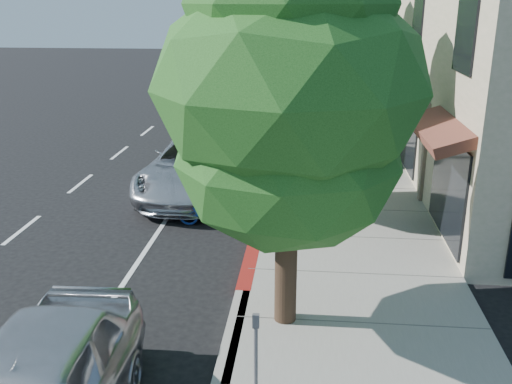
# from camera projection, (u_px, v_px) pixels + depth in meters

# --- Properties ---
(ground) EXTENTS (120.00, 120.00, 0.00)m
(ground) POSITION_uv_depth(u_px,v_px,m) (248.00, 275.00, 12.53)
(ground) COLOR black
(ground) RESTS_ON ground
(sidewalk) EXTENTS (4.60, 56.00, 0.15)m
(sidewalk) POSITION_uv_depth(u_px,v_px,m) (338.00, 171.00, 19.85)
(sidewalk) COLOR gray
(sidewalk) RESTS_ON ground
(curb) EXTENTS (0.30, 56.00, 0.15)m
(curb) POSITION_uv_depth(u_px,v_px,m) (273.00, 169.00, 20.05)
(curb) COLOR #9E998E
(curb) RESTS_ON ground
(curb_red_segment) EXTENTS (0.32, 4.00, 0.15)m
(curb_red_segment) POSITION_uv_depth(u_px,v_px,m) (253.00, 253.00, 13.45)
(curb_red_segment) COLOR maroon
(curb_red_segment) RESTS_ON ground
(storefront_building) EXTENTS (10.00, 36.00, 7.00)m
(storefront_building) POSITION_uv_depth(u_px,v_px,m) (485.00, 49.00, 27.53)
(storefront_building) COLOR beige
(storefront_building) RESTS_ON ground
(street_tree_0) EXTENTS (4.49, 4.49, 7.03)m
(street_tree_0) POSITION_uv_depth(u_px,v_px,m) (289.00, 94.00, 9.19)
(street_tree_0) COLOR black
(street_tree_0) RESTS_ON ground
(street_tree_1) EXTENTS (4.50, 4.50, 7.14)m
(street_tree_1) POSITION_uv_depth(u_px,v_px,m) (298.00, 55.00, 14.82)
(street_tree_1) COLOR black
(street_tree_1) RESTS_ON ground
(street_tree_2) EXTENTS (4.89, 4.89, 7.85)m
(street_tree_2) POSITION_uv_depth(u_px,v_px,m) (303.00, 27.00, 20.34)
(street_tree_2) COLOR black
(street_tree_2) RESTS_ON ground
(street_tree_3) EXTENTS (5.65, 5.65, 7.70)m
(street_tree_3) POSITION_uv_depth(u_px,v_px,m) (305.00, 27.00, 26.09)
(street_tree_3) COLOR black
(street_tree_3) RESTS_ON ground
(street_tree_4) EXTENTS (4.56, 4.56, 7.52)m
(street_tree_4) POSITION_uv_depth(u_px,v_px,m) (306.00, 20.00, 31.72)
(street_tree_4) COLOR black
(street_tree_4) RESTS_ON ground
(street_tree_5) EXTENTS (4.48, 4.48, 7.43)m
(street_tree_5) POSITION_uv_depth(u_px,v_px,m) (307.00, 18.00, 37.39)
(street_tree_5) COLOR black
(street_tree_5) RESTS_ON ground
(cyclist) EXTENTS (0.46, 0.66, 1.69)m
(cyclist) POSITION_uv_depth(u_px,v_px,m) (268.00, 195.00, 15.07)
(cyclist) COLOR white
(cyclist) RESTS_ON ground
(bicycle) EXTENTS (1.85, 1.00, 0.92)m
(bicycle) POSITION_uv_depth(u_px,v_px,m) (208.00, 211.00, 14.99)
(bicycle) COLOR #16379C
(bicycle) RESTS_ON ground
(silver_suv) EXTENTS (3.05, 6.20, 1.69)m
(silver_suv) POSITION_uv_depth(u_px,v_px,m) (197.00, 166.00, 17.64)
(silver_suv) COLOR silver
(silver_suv) RESTS_ON ground
(dark_sedan) EXTENTS (1.82, 4.32, 1.39)m
(dark_sedan) POSITION_uv_depth(u_px,v_px,m) (226.00, 144.00, 20.96)
(dark_sedan) COLOR black
(dark_sedan) RESTS_ON ground
(white_pickup) EXTENTS (2.85, 6.46, 1.84)m
(white_pickup) POSITION_uv_depth(u_px,v_px,m) (238.00, 106.00, 27.35)
(white_pickup) COLOR silver
(white_pickup) RESTS_ON ground
(dark_suv_far) EXTENTS (1.95, 4.79, 1.63)m
(dark_suv_far) POSITION_uv_depth(u_px,v_px,m) (260.00, 76.00, 38.88)
(dark_suv_far) COLOR black
(dark_suv_far) RESTS_ON ground
(pedestrian) EXTENTS (0.95, 0.95, 1.56)m
(pedestrian) POSITION_uv_depth(u_px,v_px,m) (351.00, 123.00, 23.42)
(pedestrian) COLOR black
(pedestrian) RESTS_ON sidewalk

